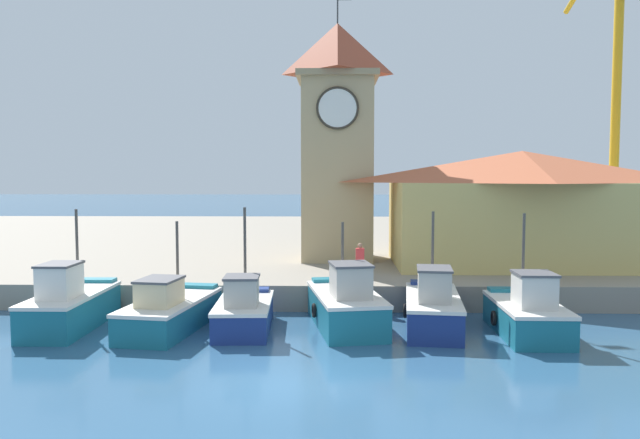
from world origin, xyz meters
TOP-DOWN VIEW (x-y plane):
  - ground_plane at (0.00, 0.00)m, footprint 300.00×300.00m
  - quay_wharf at (0.00, 28.43)m, footprint 120.00×40.00m
  - fishing_boat_far_left at (-7.91, 5.67)m, footprint 1.96×4.99m
  - fishing_boat_left_outer at (-4.36, 5.54)m, footprint 2.72×5.44m
  - fishing_boat_left_inner at (-1.78, 5.54)m, footprint 2.08×4.21m
  - fishing_boat_mid_left at (1.77, 6.02)m, footprint 2.95×5.33m
  - fishing_boat_center at (4.80, 5.95)m, footprint 2.40×5.31m
  - fishing_boat_mid_right at (7.83, 5.11)m, footprint 2.13×4.45m
  - clock_tower at (1.49, 16.29)m, footprint 4.03×4.03m
  - warehouse_right at (10.32, 14.41)m, footprint 12.49×6.85m
  - port_crane_near at (18.55, 23.45)m, footprint 2.00×8.78m
  - dock_worker_near_tower at (2.38, 9.11)m, footprint 0.34×0.22m

SIDE VIEW (x-z plane):
  - ground_plane at x=0.00m, z-range 0.00..0.00m
  - quay_wharf at x=0.00m, z-range 0.00..1.03m
  - fishing_boat_left_outer at x=-4.36m, z-range -1.20..2.54m
  - fishing_boat_left_inner at x=-1.78m, z-range -1.44..2.80m
  - fishing_boat_mid_right at x=7.83m, z-range -1.29..2.78m
  - fishing_boat_center at x=4.80m, z-range -1.28..2.80m
  - fishing_boat_mid_left at x=1.77m, z-range -1.03..2.65m
  - fishing_boat_far_left at x=-7.91m, z-range -1.26..2.89m
  - dock_worker_near_tower at x=2.38m, z-range 1.07..2.69m
  - warehouse_right at x=10.32m, z-range 1.09..6.56m
  - clock_tower at x=1.49m, z-range 0.55..14.11m
  - port_crane_near at x=18.55m, z-range -1.48..18.29m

